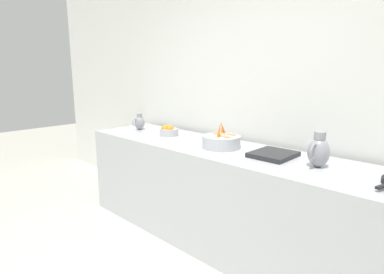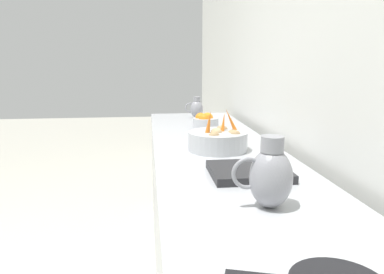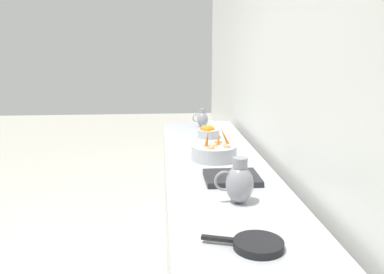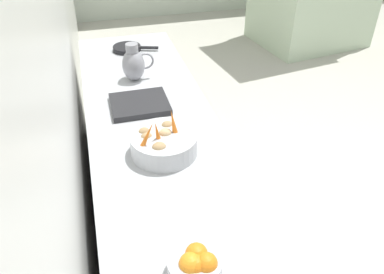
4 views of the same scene
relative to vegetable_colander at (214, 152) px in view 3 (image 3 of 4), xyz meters
name	(u,v)px [view 3 (image 3 of 4)]	position (x,y,z in m)	size (l,w,h in m)	color
tile_wall_left	(309,87)	(-0.48, 0.57, 0.54)	(0.10, 8.37, 3.00)	silver
prep_counter	(215,220)	(0.00, 0.07, -0.51)	(0.73, 3.21, 0.91)	#ADAFB5
vegetable_colander	(214,152)	(0.00, 0.00, 0.00)	(0.34, 0.34, 0.23)	#ADAFB5
orange_bowl	(208,132)	(-0.04, -0.73, 0.00)	(0.20, 0.20, 0.11)	#ADAFB5
metal_pitcher_tall	(239,183)	(-0.02, 0.85, 0.06)	(0.21, 0.15, 0.25)	gray
metal_pitcher_short	(202,119)	(-0.04, -1.23, 0.03)	(0.16, 0.11, 0.19)	gray
counter_sink_basin	(232,178)	(-0.05, 0.48, -0.04)	(0.34, 0.30, 0.04)	#232326
skillet_on_counter	(257,244)	(0.00, 1.36, -0.04)	(0.34, 0.21, 0.03)	black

